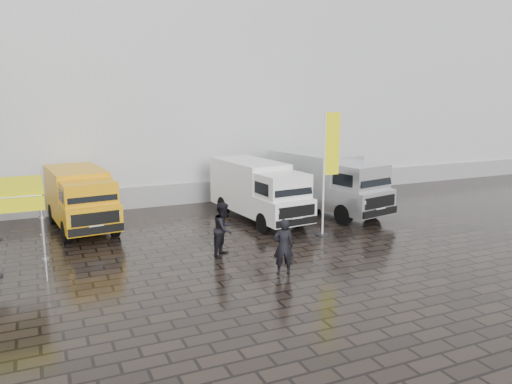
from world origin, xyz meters
TOP-DOWN VIEW (x-y plane):
  - ground at (0.00, 0.00)m, footprint 120.00×120.00m
  - exhibition_hall at (2.00, 16.00)m, footprint 44.00×16.00m
  - hall_plinth at (2.00, 7.95)m, footprint 44.00×0.15m
  - van_yellow at (-7.18, 5.11)m, footprint 2.42×5.20m
  - van_white at (-0.25, 3.59)m, footprint 2.40×5.77m
  - van_silver at (3.06, 3.58)m, footprint 3.22×6.32m
  - flagpole at (1.18, 0.54)m, footprint 0.88×0.50m
  - wheelie_bin at (6.70, 7.54)m, footprint 0.78×0.78m
  - person_front at (-2.25, -2.53)m, footprint 0.71×0.58m
  - person_tent at (-3.22, -0.16)m, footprint 1.08×1.09m

SIDE VIEW (x-z plane):
  - ground at x=0.00m, z-range 0.00..0.00m
  - hall_plinth at x=2.00m, z-range 0.00..1.00m
  - wheelie_bin at x=6.70m, z-range 0.00..1.04m
  - person_front at x=-2.25m, z-range 0.00..1.67m
  - person_tent at x=-3.22m, z-range 0.00..1.77m
  - van_yellow at x=-7.18m, z-range 0.00..2.32m
  - van_white at x=-0.25m, z-range 0.00..2.43m
  - van_silver at x=3.06m, z-range 0.00..2.62m
  - flagpole at x=1.18m, z-range 0.26..5.03m
  - exhibition_hall at x=2.00m, z-range 0.00..12.00m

